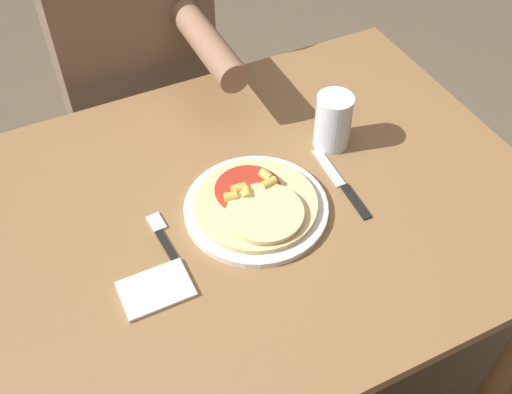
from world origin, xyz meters
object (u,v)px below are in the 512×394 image
at_px(knife, 341,184).
at_px(drinking_glass, 333,121).
at_px(person_diner, 136,64).
at_px(pizza, 257,204).
at_px(fork, 165,241).
at_px(plate, 256,208).
at_px(dining_table, 247,238).

height_order(knife, drinking_glass, drinking_glass).
bearing_deg(person_diner, drinking_glass, -61.98).
distance_m(knife, drinking_glass, 0.14).
distance_m(pizza, fork, 0.19).
height_order(pizza, person_diner, person_diner).
bearing_deg(plate, pizza, -88.01).
bearing_deg(person_diner, pizza, -85.74).
bearing_deg(knife, person_diner, 110.08).
relative_size(plate, person_diner, 0.24).
distance_m(fork, drinking_glass, 0.45).
bearing_deg(plate, person_diner, 94.28).
distance_m(plate, knife, 0.19).
xyz_separation_m(pizza, person_diner, (-0.05, 0.65, -0.07)).
xyz_separation_m(plate, fork, (-0.19, 0.00, -0.00)).
distance_m(dining_table, plate, 0.12).
bearing_deg(fork, pizza, -2.72).
height_order(plate, drinking_glass, drinking_glass).
height_order(dining_table, person_diner, person_diner).
xyz_separation_m(dining_table, person_diner, (-0.04, 0.62, 0.07)).
bearing_deg(fork, drinking_glass, 13.57).
xyz_separation_m(knife, drinking_glass, (0.05, 0.12, 0.06)).
height_order(dining_table, fork, fork).
height_order(plate, fork, plate).
distance_m(dining_table, fork, 0.21).
bearing_deg(knife, dining_table, 169.89).
distance_m(drinking_glass, person_diner, 0.62).
height_order(plate, pizza, pizza).
bearing_deg(fork, dining_table, 5.94).
distance_m(plate, fork, 0.19).
height_order(pizza, knife, pizza).
distance_m(fork, person_diner, 0.66).
relative_size(plate, fork, 1.66).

